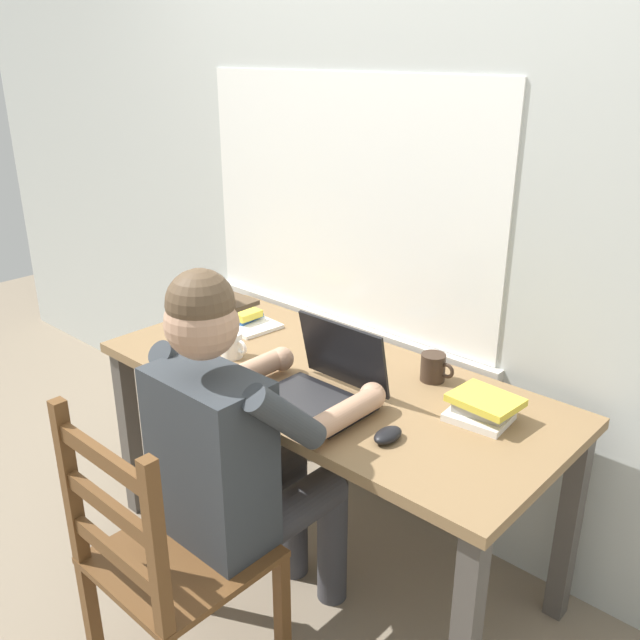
{
  "coord_description": "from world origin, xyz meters",
  "views": [
    {
      "loc": [
        1.35,
        -1.5,
        1.74
      ],
      "look_at": [
        0.02,
        -0.05,
        0.95
      ],
      "focal_mm": 38.41,
      "sensor_mm": 36.0,
      "label": 1
    }
  ],
  "objects_px": {
    "seated_person": "(241,449)",
    "landscape_photo_print": "(331,355)",
    "book_stack_side": "(482,408)",
    "laptop": "(325,383)",
    "computer_mouse": "(388,435)",
    "book_stack_main": "(237,314)",
    "desk": "(326,401)",
    "coffee_mug_dark": "(434,367)",
    "wooden_chair": "(165,564)",
    "coffee_mug_white": "(232,345)"
  },
  "relations": [
    {
      "from": "coffee_mug_dark",
      "to": "landscape_photo_print",
      "type": "relative_size",
      "value": 0.91
    },
    {
      "from": "seated_person",
      "to": "coffee_mug_dark",
      "type": "distance_m",
      "value": 0.69
    },
    {
      "from": "coffee_mug_white",
      "to": "book_stack_main",
      "type": "height_order",
      "value": "coffee_mug_white"
    },
    {
      "from": "laptop",
      "to": "book_stack_side",
      "type": "distance_m",
      "value": 0.47
    },
    {
      "from": "laptop",
      "to": "coffee_mug_dark",
      "type": "xyz_separation_m",
      "value": [
        0.17,
        0.33,
        -0.01
      ]
    },
    {
      "from": "book_stack_side",
      "to": "landscape_photo_print",
      "type": "bearing_deg",
      "value": 176.96
    },
    {
      "from": "wooden_chair",
      "to": "landscape_photo_print",
      "type": "distance_m",
      "value": 0.9
    },
    {
      "from": "wooden_chair",
      "to": "coffee_mug_dark",
      "type": "distance_m",
      "value": 1.0
    },
    {
      "from": "computer_mouse",
      "to": "landscape_photo_print",
      "type": "relative_size",
      "value": 0.77
    },
    {
      "from": "coffee_mug_white",
      "to": "book_stack_side",
      "type": "bearing_deg",
      "value": 13.36
    },
    {
      "from": "wooden_chair",
      "to": "coffee_mug_white",
      "type": "bearing_deg",
      "value": 123.81
    },
    {
      "from": "desk",
      "to": "wooden_chair",
      "type": "height_order",
      "value": "wooden_chair"
    },
    {
      "from": "book_stack_main",
      "to": "book_stack_side",
      "type": "xyz_separation_m",
      "value": [
        1.11,
        -0.03,
        0.01
      ]
    },
    {
      "from": "wooden_chair",
      "to": "seated_person",
      "type": "bearing_deg",
      "value": 90.0
    },
    {
      "from": "computer_mouse",
      "to": "coffee_mug_dark",
      "type": "distance_m",
      "value": 0.41
    },
    {
      "from": "coffee_mug_white",
      "to": "book_stack_main",
      "type": "relative_size",
      "value": 0.56
    },
    {
      "from": "coffee_mug_white",
      "to": "landscape_photo_print",
      "type": "relative_size",
      "value": 0.87
    },
    {
      "from": "desk",
      "to": "computer_mouse",
      "type": "height_order",
      "value": "computer_mouse"
    },
    {
      "from": "wooden_chair",
      "to": "book_stack_side",
      "type": "xyz_separation_m",
      "value": [
        0.46,
        0.81,
        0.31
      ]
    },
    {
      "from": "book_stack_main",
      "to": "landscape_photo_print",
      "type": "height_order",
      "value": "book_stack_main"
    },
    {
      "from": "wooden_chair",
      "to": "book_stack_main",
      "type": "xyz_separation_m",
      "value": [
        -0.65,
        0.84,
        0.3
      ]
    },
    {
      "from": "wooden_chair",
      "to": "landscape_photo_print",
      "type": "xyz_separation_m",
      "value": [
        -0.16,
        0.84,
        0.27
      ]
    },
    {
      "from": "seated_person",
      "to": "landscape_photo_print",
      "type": "height_order",
      "value": "seated_person"
    },
    {
      "from": "laptop",
      "to": "computer_mouse",
      "type": "height_order",
      "value": "laptop"
    },
    {
      "from": "book_stack_side",
      "to": "landscape_photo_print",
      "type": "height_order",
      "value": "book_stack_side"
    },
    {
      "from": "desk",
      "to": "book_stack_side",
      "type": "distance_m",
      "value": 0.54
    },
    {
      "from": "coffee_mug_dark",
      "to": "computer_mouse",
      "type": "bearing_deg",
      "value": -73.81
    },
    {
      "from": "seated_person",
      "to": "landscape_photo_print",
      "type": "relative_size",
      "value": 9.52
    },
    {
      "from": "desk",
      "to": "coffee_mug_dark",
      "type": "distance_m",
      "value": 0.37
    },
    {
      "from": "book_stack_main",
      "to": "book_stack_side",
      "type": "height_order",
      "value": "book_stack_side"
    },
    {
      "from": "book_stack_side",
      "to": "coffee_mug_white",
      "type": "bearing_deg",
      "value": -166.64
    },
    {
      "from": "computer_mouse",
      "to": "book_stack_main",
      "type": "height_order",
      "value": "book_stack_main"
    },
    {
      "from": "computer_mouse",
      "to": "landscape_photo_print",
      "type": "height_order",
      "value": "computer_mouse"
    },
    {
      "from": "desk",
      "to": "coffee_mug_dark",
      "type": "height_order",
      "value": "coffee_mug_dark"
    },
    {
      "from": "desk",
      "to": "book_stack_main",
      "type": "distance_m",
      "value": 0.62
    },
    {
      "from": "wooden_chair",
      "to": "desk",
      "type": "bearing_deg",
      "value": 94.99
    },
    {
      "from": "coffee_mug_white",
      "to": "desk",
      "type": "bearing_deg",
      "value": 17.05
    },
    {
      "from": "laptop",
      "to": "computer_mouse",
      "type": "distance_m",
      "value": 0.3
    },
    {
      "from": "wooden_chair",
      "to": "laptop",
      "type": "xyz_separation_m",
      "value": [
        0.04,
        0.6,
        0.33
      ]
    },
    {
      "from": "laptop",
      "to": "coffee_mug_dark",
      "type": "bearing_deg",
      "value": 62.17
    },
    {
      "from": "seated_person",
      "to": "laptop",
      "type": "xyz_separation_m",
      "value": [
        0.04,
        0.32,
        0.1
      ]
    },
    {
      "from": "coffee_mug_dark",
      "to": "book_stack_main",
      "type": "height_order",
      "value": "coffee_mug_dark"
    },
    {
      "from": "computer_mouse",
      "to": "book_stack_side",
      "type": "xyz_separation_m",
      "value": [
        0.13,
        0.28,
        0.02
      ]
    },
    {
      "from": "coffee_mug_dark",
      "to": "desk",
      "type": "bearing_deg",
      "value": -142.01
    },
    {
      "from": "desk",
      "to": "seated_person",
      "type": "distance_m",
      "value": 0.44
    },
    {
      "from": "seated_person",
      "to": "book_stack_side",
      "type": "height_order",
      "value": "seated_person"
    },
    {
      "from": "landscape_photo_print",
      "to": "desk",
      "type": "bearing_deg",
      "value": -36.55
    },
    {
      "from": "wooden_chair",
      "to": "book_stack_main",
      "type": "distance_m",
      "value": 1.11
    },
    {
      "from": "coffee_mug_dark",
      "to": "landscape_photo_print",
      "type": "height_order",
      "value": "coffee_mug_dark"
    },
    {
      "from": "desk",
      "to": "wooden_chair",
      "type": "xyz_separation_m",
      "value": [
        0.06,
        -0.71,
        -0.18
      ]
    }
  ]
}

